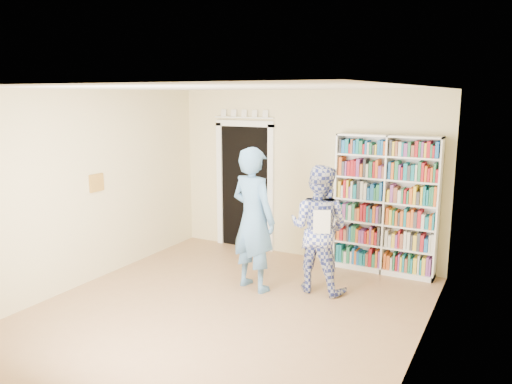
% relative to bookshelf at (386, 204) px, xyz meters
% --- Properties ---
extents(floor, '(5.00, 5.00, 0.00)m').
position_rel_bookshelf_xyz_m(floor, '(-1.35, -2.34, -1.04)').
color(floor, '#9D704C').
rests_on(floor, ground).
extents(ceiling, '(5.00, 5.00, 0.00)m').
position_rel_bookshelf_xyz_m(ceiling, '(-1.35, -2.34, 1.66)').
color(ceiling, white).
rests_on(ceiling, wall_back).
extents(wall_back, '(4.50, 0.00, 4.50)m').
position_rel_bookshelf_xyz_m(wall_back, '(-1.35, 0.16, 0.31)').
color(wall_back, beige).
rests_on(wall_back, floor).
extents(wall_left, '(0.00, 5.00, 5.00)m').
position_rel_bookshelf_xyz_m(wall_left, '(-3.60, -2.34, 0.31)').
color(wall_left, beige).
rests_on(wall_left, floor).
extents(wall_right, '(0.00, 5.00, 5.00)m').
position_rel_bookshelf_xyz_m(wall_right, '(0.90, -2.34, 0.31)').
color(wall_right, beige).
rests_on(wall_right, floor).
extents(bookshelf, '(1.50, 0.28, 2.06)m').
position_rel_bookshelf_xyz_m(bookshelf, '(0.00, 0.00, 0.00)').
color(bookshelf, white).
rests_on(bookshelf, floor).
extents(doorway, '(1.10, 0.08, 2.43)m').
position_rel_bookshelf_xyz_m(doorway, '(-2.45, 0.13, 0.14)').
color(doorway, black).
rests_on(doorway, floor).
extents(wall_art, '(0.03, 0.25, 0.25)m').
position_rel_bookshelf_xyz_m(wall_art, '(-3.58, -2.14, 0.36)').
color(wall_art, brown).
rests_on(wall_art, wall_left).
extents(man_blue, '(0.81, 0.64, 1.96)m').
position_rel_bookshelf_xyz_m(man_blue, '(-1.41, -1.48, -0.06)').
color(man_blue, '#5081B2').
rests_on(man_blue, floor).
extents(man_plaid, '(0.86, 0.69, 1.73)m').
position_rel_bookshelf_xyz_m(man_plaid, '(-0.61, -1.12, -0.18)').
color(man_plaid, '#303B92').
rests_on(man_plaid, floor).
extents(paper_sheet, '(0.20, 0.10, 0.31)m').
position_rel_bookshelf_xyz_m(paper_sheet, '(-0.47, -1.39, -0.00)').
color(paper_sheet, white).
rests_on(paper_sheet, man_plaid).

